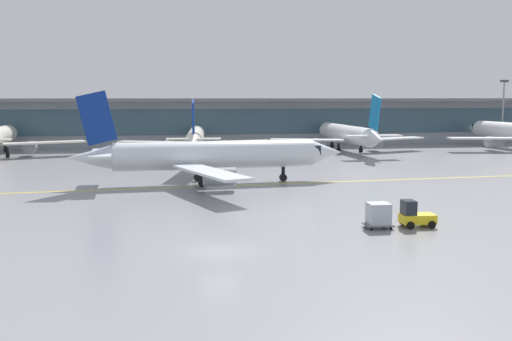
{
  "coord_description": "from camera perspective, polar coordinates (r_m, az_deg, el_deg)",
  "views": [
    {
      "loc": [
        -3.35,
        -36.25,
        9.97
      ],
      "look_at": [
        5.1,
        16.94,
        3.0
      ],
      "focal_mm": 40.29,
      "sensor_mm": 36.0,
      "label": 1
    }
  ],
  "objects": [
    {
      "name": "terminal_concourse",
      "position": [
        118.98,
        -7.43,
        4.88
      ],
      "size": [
        196.31,
        11.0,
        9.6
      ],
      "color": "#8C939E",
      "rests_on": "ground_plane"
    },
    {
      "name": "gate_airplane_2",
      "position": [
        101.06,
        -6.03,
        3.31
      ],
      "size": [
        26.83,
        28.95,
        9.58
      ],
      "rotation": [
        0.0,
        0.0,
        1.49
      ],
      "color": "silver",
      "rests_on": "ground_plane"
    },
    {
      "name": "taxiing_regional_jet",
      "position": [
        65.96,
        -4.38,
        1.45
      ],
      "size": [
        32.09,
        29.78,
        10.63
      ],
      "rotation": [
        0.0,
        0.0,
        0.07
      ],
      "color": "silver",
      "rests_on": "ground_plane"
    },
    {
      "name": "taxiway_centreline_stripe",
      "position": [
        64.46,
        -3.84,
        -1.54
      ],
      "size": [
        109.78,
        7.67,
        0.01
      ],
      "primitive_type": "cube",
      "rotation": [
        0.0,
        0.0,
        0.07
      ],
      "color": "yellow",
      "rests_on": "ground_plane"
    },
    {
      "name": "ground_plane",
      "position": [
        37.75,
        -3.64,
        -7.96
      ],
      "size": [
        400.0,
        400.0,
        0.0
      ],
      "primitive_type": "plane",
      "color": "gray"
    },
    {
      "name": "baggage_tug",
      "position": [
        45.79,
        15.49,
        -4.33
      ],
      "size": [
        2.62,
        1.66,
        2.1
      ],
      "rotation": [
        0.0,
        0.0,
        -0.02
      ],
      "color": "yellow",
      "rests_on": "ground_plane"
    },
    {
      "name": "apron_light_mast_1",
      "position": [
        131.28,
        23.31,
        5.64
      ],
      "size": [
        1.8,
        0.36,
        13.38
      ],
      "color": "gray",
      "rests_on": "ground_plane"
    },
    {
      "name": "gate_airplane_3",
      "position": [
        105.44,
        9.04,
        3.55
      ],
      "size": [
        29.15,
        31.34,
        10.39
      ],
      "rotation": [
        0.0,
        0.0,
        1.61
      ],
      "color": "white",
      "rests_on": "ground_plane"
    },
    {
      "name": "cargo_dolly_lead",
      "position": [
        44.68,
        12.06,
        -4.3
      ],
      "size": [
        2.13,
        1.64,
        1.94
      ],
      "rotation": [
        0.0,
        0.0,
        -0.02
      ],
      "color": "#595B60",
      "rests_on": "ground_plane"
    }
  ]
}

